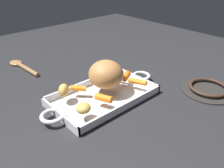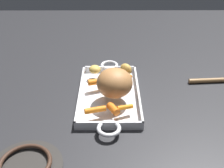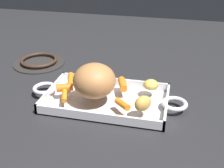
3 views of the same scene
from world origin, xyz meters
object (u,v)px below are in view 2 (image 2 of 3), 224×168
Objects in this scene: baby_carrot_center_left at (96,82)px; serving_spoon at (223,80)px; potato_whole at (95,69)px; baby_carrot_southwest at (125,107)px; baby_carrot_center_right at (113,109)px; roasting_dish at (109,95)px; pork_roast at (115,83)px; baby_carrot_short at (95,110)px; baby_carrot_southeast at (126,79)px; stove_burner_rear at (25,165)px; potato_golden_large at (126,69)px.

baby_carrot_center_left is 0.50m from serving_spoon.
potato_whole is at bearing 173.63° from serving_spoon.
baby_carrot_center_right is at bearing -69.37° from baby_carrot_southwest.
roasting_dish is 9.18× the size of baby_carrot_southwest.
baby_carrot_center_left is 1.25× the size of potato_whole.
pork_roast reaches higher than potato_whole.
pork_roast is 2.40× the size of baby_carrot_southwest.
baby_carrot_short is 1.34× the size of baby_carrot_southwest.
roasting_dish is at bearing -173.86° from baby_carrot_center_right.
baby_carrot_southeast reaches higher than serving_spoon.
baby_carrot_center_left reaches higher than roasting_dish.
pork_roast reaches higher than baby_carrot_southwest.
baby_carrot_center_right reaches higher than stove_burner_rear.
potato_whole is 0.23× the size of stove_burner_rear.
baby_carrot_southwest is 0.23m from potato_golden_large.
serving_spoon is (-0.23, 0.49, -0.03)m from baby_carrot_short.
baby_carrot_center_left is at bearing -159.26° from baby_carrot_center_right.
roasting_dish is at bearing 161.17° from baby_carrot_short.
potato_whole is 0.50m from serving_spoon.
pork_roast is at bearing 176.89° from baby_carrot_center_right.
baby_carrot_southwest is 0.04m from baby_carrot_center_right.
baby_carrot_short is 1.19× the size of baby_carrot_center_left.
pork_roast is at bearing 147.40° from baby_carrot_short.
baby_carrot_center_left and baby_carrot_center_right have the same top height.
baby_carrot_southwest is at bearing 110.63° from baby_carrot_center_right.
stove_burner_rear is (0.45, -0.16, -0.04)m from potato_whole.
potato_golden_large is at bearing 147.19° from stove_burner_rear.
pork_roast is at bearing 141.08° from stove_burner_rear.
roasting_dish is 8.15× the size of baby_carrot_center_left.
baby_carrot_center_right is at bearing 15.60° from potato_whole.
baby_carrot_southeast is 1.17× the size of potato_whole.
stove_burner_rear reaches higher than serving_spoon.
potato_golden_large reaches higher than baby_carrot_center_left.
potato_golden_large is 0.52m from stove_burner_rear.
baby_carrot_southwest is at bearing -3.14° from baby_carrot_southeast.
stove_burner_rear is 0.79m from serving_spoon.
serving_spoon is at bearing 97.41° from baby_carrot_center_left.
stove_burner_rear is (0.29, -0.24, -0.07)m from pork_roast.
baby_carrot_center_left is 0.29× the size of stove_burner_rear.
baby_carrot_center_right is (0.18, -0.05, 0.00)m from baby_carrot_southeast.
potato_whole is at bearing -164.40° from baby_carrot_center_right.
potato_whole is at bearing -155.58° from roasting_dish.
baby_carrot_southeast reaches higher than roasting_dish.
baby_carrot_center_right is 0.26m from potato_whole.
roasting_dish is 3.83× the size of pork_roast.
roasting_dish is at bearing -45.65° from baby_carrot_southeast.
pork_roast is at bearing -157.77° from baby_carrot_southwest.
serving_spoon is (0.02, 0.50, -0.04)m from potato_whole.
baby_carrot_southeast is 1.08× the size of potato_golden_large.
pork_roast is 2.48× the size of potato_golden_large.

